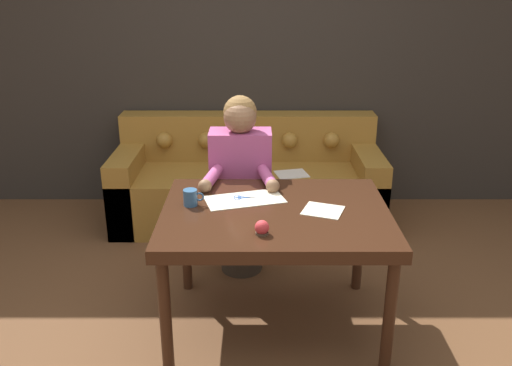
% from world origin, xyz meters
% --- Properties ---
extents(ground_plane, '(16.00, 16.00, 0.00)m').
position_xyz_m(ground_plane, '(0.00, 0.00, 0.00)').
color(ground_plane, brown).
extents(wall_back, '(8.00, 0.06, 2.60)m').
position_xyz_m(wall_back, '(0.00, 2.07, 1.30)').
color(wall_back, '#2D2823').
rests_on(wall_back, ground_plane).
extents(dining_table, '(1.21, 0.94, 0.73)m').
position_xyz_m(dining_table, '(0.13, 0.13, 0.66)').
color(dining_table, '#381E11').
rests_on(dining_table, ground_plane).
extents(couch, '(2.12, 0.84, 0.83)m').
position_xyz_m(couch, '(-0.04, 1.65, 0.30)').
color(couch, olive).
rests_on(couch, ground_plane).
extents(person, '(0.47, 0.58, 1.21)m').
position_xyz_m(person, '(-0.07, 0.78, 0.62)').
color(person, '#33281E').
rests_on(person, ground_plane).
extents(pattern_paper_main, '(0.47, 0.33, 0.00)m').
position_xyz_m(pattern_paper_main, '(-0.03, 0.27, 0.73)').
color(pattern_paper_main, beige).
rests_on(pattern_paper_main, dining_table).
extents(pattern_paper_offcut, '(0.25, 0.24, 0.00)m').
position_xyz_m(pattern_paper_offcut, '(0.39, 0.12, 0.73)').
color(pattern_paper_offcut, beige).
rests_on(pattern_paper_offcut, dining_table).
extents(scissors, '(0.21, 0.07, 0.01)m').
position_xyz_m(scissors, '(-0.03, 0.30, 0.73)').
color(scissors, silver).
rests_on(scissors, dining_table).
extents(mug, '(0.11, 0.08, 0.09)m').
position_xyz_m(mug, '(-0.32, 0.20, 0.78)').
color(mug, '#335B84').
rests_on(mug, dining_table).
extents(pin_cushion, '(0.07, 0.07, 0.07)m').
position_xyz_m(pin_cushion, '(0.06, -0.16, 0.76)').
color(pin_cushion, '#4C3828').
rests_on(pin_cushion, dining_table).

